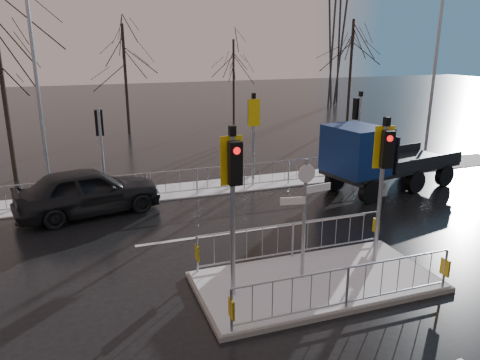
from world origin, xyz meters
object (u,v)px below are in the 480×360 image
object	(u,v)px
car_far_lane	(88,191)
street_lamp_left	(39,80)
traffic_island	(316,270)
flatbed_truck	(371,157)
street_lamp_right	(435,74)

from	to	relation	value
car_far_lane	street_lamp_left	bearing A→B (deg)	17.06
car_far_lane	traffic_island	bearing A→B (deg)	-156.18
flatbed_truck	street_lamp_left	xyz separation A→B (m)	(-11.98, 3.63, 3.02)
traffic_island	street_lamp_right	bearing A→B (deg)	38.73
street_lamp_right	traffic_island	bearing A→B (deg)	-141.27
car_far_lane	street_lamp_right	xyz separation A→B (m)	(15.69, 1.37, 3.55)
car_far_lane	street_lamp_left	distance (m)	4.55
flatbed_truck	street_lamp_right	world-z (taller)	street_lamp_right
flatbed_truck	street_lamp_right	bearing A→B (deg)	27.59
traffic_island	flatbed_truck	size ratio (longest dim) A/B	0.96
car_far_lane	street_lamp_left	xyz separation A→B (m)	(-1.31, 2.37, 3.65)
flatbed_truck	street_lamp_left	bearing A→B (deg)	163.16
street_lamp_left	flatbed_truck	bearing A→B (deg)	-16.84
traffic_island	flatbed_truck	world-z (taller)	traffic_island
flatbed_truck	car_far_lane	bearing A→B (deg)	173.30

